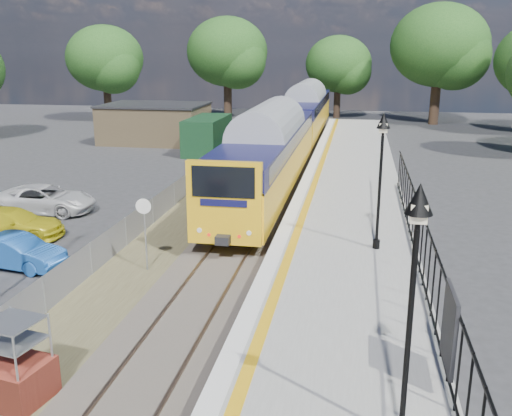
% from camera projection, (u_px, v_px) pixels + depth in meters
% --- Properties ---
extents(ground, '(120.00, 120.00, 0.00)m').
position_uv_depth(ground, '(173.00, 344.00, 14.95)').
color(ground, '#2D2D30').
rests_on(ground, ground).
extents(track_bed, '(5.90, 80.00, 0.29)m').
position_uv_depth(track_bed, '(234.00, 229.00, 24.17)').
color(track_bed, '#473F38').
rests_on(track_bed, ground).
extents(platform, '(5.00, 70.00, 0.90)m').
position_uv_depth(platform, '(345.00, 240.00, 21.69)').
color(platform, gray).
rests_on(platform, ground).
extents(platform_edge, '(0.90, 70.00, 0.01)m').
position_uv_depth(platform_edge, '(291.00, 226.00, 21.92)').
color(platform_edge, silver).
rests_on(platform_edge, platform).
extents(victorian_lamp_south, '(0.44, 0.44, 4.60)m').
position_uv_depth(victorian_lamp_south, '(415.00, 256.00, 9.06)').
color(victorian_lamp_south, black).
rests_on(victorian_lamp_south, platform).
extents(victorian_lamp_north, '(0.44, 0.44, 4.60)m').
position_uv_depth(victorian_lamp_north, '(382.00, 150.00, 18.57)').
color(victorian_lamp_north, black).
rests_on(victorian_lamp_north, platform).
extents(palisade_fence, '(0.12, 26.00, 2.00)m').
position_uv_depth(palisade_fence, '(428.00, 264.00, 15.46)').
color(palisade_fence, black).
rests_on(palisade_fence, platform).
extents(wire_fence, '(0.06, 52.00, 1.20)m').
position_uv_depth(wire_fence, '(168.00, 200.00, 26.88)').
color(wire_fence, '#999EA3').
rests_on(wire_fence, ground).
extents(outbuilding, '(10.80, 10.10, 3.12)m').
position_uv_depth(outbuilding, '(165.00, 125.00, 45.98)').
color(outbuilding, '#8F7751').
rests_on(outbuilding, ground).
extents(tree_line, '(56.80, 43.80, 11.88)m').
position_uv_depth(tree_line, '(328.00, 58.00, 52.73)').
color(tree_line, '#332319').
rests_on(tree_line, ground).
extents(train, '(2.82, 40.83, 3.51)m').
position_uv_depth(train, '(292.00, 126.00, 39.28)').
color(train, gold).
rests_on(train, ground).
extents(brick_plinth, '(1.43, 1.43, 1.97)m').
position_uv_depth(brick_plinth, '(17.00, 363.00, 12.27)').
color(brick_plinth, maroon).
rests_on(brick_plinth, ground).
extents(speed_sign, '(0.53, 0.12, 2.63)m').
position_uv_depth(speed_sign, '(145.00, 223.00, 19.37)').
color(speed_sign, '#999EA3').
rests_on(speed_sign, ground).
extents(car_blue, '(3.74, 1.77, 1.18)m').
position_uv_depth(car_blue, '(16.00, 252.00, 20.03)').
color(car_blue, '#1A50A1').
rests_on(car_blue, ground).
extents(car_yellow, '(4.37, 2.11, 1.23)m').
position_uv_depth(car_yellow, '(12.00, 223.00, 23.22)').
color(car_yellow, gold).
rests_on(car_yellow, ground).
extents(car_white, '(4.83, 2.41, 1.31)m').
position_uv_depth(car_white, '(44.00, 199.00, 26.75)').
color(car_white, silver).
rests_on(car_white, ground).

